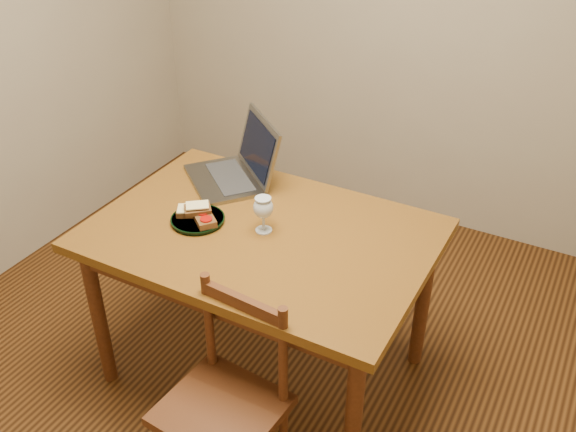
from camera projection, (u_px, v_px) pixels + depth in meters
The scene contains 9 objects.
floor at pixel (261, 376), 2.84m from camera, with size 3.20×3.20×0.02m, color black.
table at pixel (262, 249), 2.52m from camera, with size 1.30×0.90×0.74m.
chair at pixel (225, 395), 2.16m from camera, with size 0.41×0.40×0.41m.
plate at pixel (198, 220), 2.52m from camera, with size 0.21×0.21×0.02m, color black.
sandwich_cheese at pixel (191, 211), 2.53m from camera, with size 0.11×0.07×0.03m, color #381E0C, non-canonical shape.
sandwich_tomato at pixel (204, 218), 2.48m from camera, with size 0.12×0.07×0.04m, color #381E0C, non-canonical shape.
sandwich_top at pixel (198, 209), 2.50m from camera, with size 0.10×0.06×0.03m, color #381E0C, non-canonical shape.
milk_glass at pixel (263, 214), 2.43m from camera, with size 0.08×0.08×0.15m, color white, non-canonical shape.
laptop at pixel (239, 164), 2.78m from camera, with size 0.50×0.50×0.27m.
Camera 1 is at (1.06, -1.71, 2.12)m, focal length 40.00 mm.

